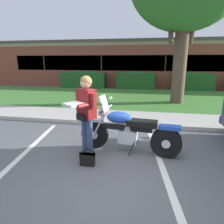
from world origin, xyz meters
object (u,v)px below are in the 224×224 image
handbag (87,158)px  hedge_left (84,79)px  brick_building (162,63)px  hedge_center_right (193,81)px  hedge_center_left (136,80)px  rider_person (86,111)px  motorcycle (132,131)px

handbag → hedge_left: (-3.66, 10.77, 0.51)m
handbag → brick_building: size_ratio=0.01×
hedge_center_right → handbag: bearing=-110.5°
brick_building → hedge_center_right: bearing=-70.6°
hedge_center_right → brick_building: 5.62m
handbag → hedge_left: 11.38m
hedge_center_right → hedge_center_left: bearing=180.0°
handbag → hedge_center_left: hedge_center_left is taller
hedge_center_left → brick_building: 5.68m
hedge_left → hedge_center_right: bearing=0.0°
rider_person → hedge_center_right: 11.23m
hedge_left → motorcycle: bearing=-66.0°
rider_person → handbag: 0.93m
motorcycle → hedge_center_left: motorcycle is taller
brick_building → hedge_center_left: bearing=-111.1°
hedge_center_left → hedge_center_right: 3.84m
motorcycle → rider_person: (-0.91, -0.40, 0.52)m
motorcycle → hedge_center_left: size_ratio=0.85×
hedge_center_right → brick_building: (-1.83, 5.20, 1.09)m
rider_person → hedge_left: 11.03m
hedge_center_left → hedge_center_right: same height
hedge_left → brick_building: brick_building is taller
handbag → hedge_center_left: bearing=89.0°
rider_person → brick_building: (2.30, 15.64, 0.74)m
motorcycle → hedge_left: motorcycle is taller
hedge_center_left → handbag: bearing=-91.0°
motorcycle → hedge_left: (-4.46, 10.03, 0.16)m
rider_person → handbag: bearing=-71.4°
handbag → motorcycle: bearing=42.4°
hedge_center_left → brick_building: size_ratio=0.10×
rider_person → hedge_left: (-3.55, 10.44, -0.36)m
handbag → brick_building: brick_building is taller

